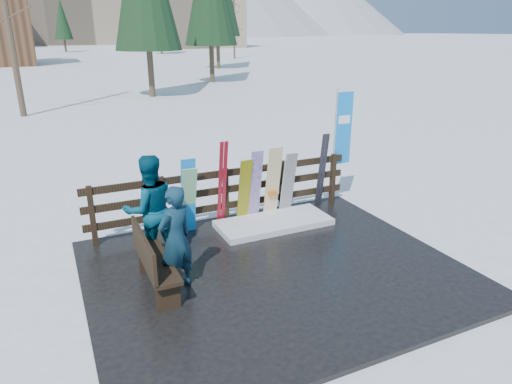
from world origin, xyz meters
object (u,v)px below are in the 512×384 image
snowboard_2 (244,191)px  snowboard_4 (288,184)px  snowboard_3 (255,186)px  snowboard_5 (273,183)px  person_back (150,209)px  snowboard_0 (188,196)px  snowboard_1 (188,200)px  bench (152,260)px  rental_flag (341,133)px  person_front (176,239)px

snowboard_2 → snowboard_4: bearing=-0.0°
snowboard_2 → snowboard_3: bearing=0.0°
snowboard_5 → person_back: size_ratio=0.84×
snowboard_0 → snowboard_3: 1.41m
snowboard_1 → snowboard_5: bearing=-0.0°
bench → rental_flag: 5.30m
person_back → snowboard_1: bearing=-143.2°
snowboard_3 → bench: bearing=-144.9°
snowboard_5 → rental_flag: bearing=8.4°
snowboard_0 → snowboard_2: (1.17, 0.00, -0.08)m
bench → snowboard_0: size_ratio=0.97×
snowboard_4 → snowboard_1: bearing=180.0°
snowboard_0 → person_back: bearing=-138.4°
snowboard_3 → snowboard_4: 0.77m
snowboard_1 → person_front: size_ratio=0.85×
bench → snowboard_4: size_ratio=1.06×
snowboard_5 → person_front: bearing=-144.0°
snowboard_3 → person_front: (-2.17, -1.87, 0.07)m
snowboard_1 → snowboard_0: bearing=0.0°
snowboard_3 → person_front: bearing=-139.3°
person_front → snowboard_4: bearing=-172.9°
person_front → person_back: size_ratio=0.89×
bench → snowboard_2: snowboard_2 is taller
snowboard_1 → person_front: 2.03m
snowboard_3 → snowboard_4: (0.77, -0.00, -0.07)m
rental_flag → bench: bearing=-156.8°
snowboard_0 → rental_flag: (3.64, 0.27, 0.84)m
snowboard_2 → snowboard_5: 0.65m
snowboard_0 → snowboard_2: 1.17m
rental_flag → snowboard_1: bearing=-175.8°
snowboard_1 → snowboard_5: size_ratio=0.89×
snowboard_1 → snowboard_4: size_ratio=1.00×
snowboard_3 → person_front: 2.87m
snowboard_3 → person_back: (-2.31, -0.80, 0.17)m
snowboard_3 → snowboard_4: bearing=-0.0°
bench → person_back: (0.22, 0.97, 0.42)m
snowboard_1 → snowboard_3: (1.41, 0.00, 0.08)m
snowboard_4 → rental_flag: bearing=10.4°
snowboard_2 → person_front: person_front is taller
snowboard_1 → snowboard_5: snowboard_5 is taller
snowboard_0 → snowboard_5: bearing=-0.0°
bench → person_back: person_back is taller
snowboard_5 → rental_flag: size_ratio=0.61×
snowboard_4 → person_back: 3.19m
snowboard_0 → snowboard_4: snowboard_0 is taller
rental_flag → person_back: 4.72m
bench → snowboard_5: 3.44m
snowboard_0 → snowboard_3: (1.41, 0.00, -0.00)m
snowboard_0 → rental_flag: bearing=4.2°
snowboard_2 → rental_flag: rental_flag is taller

